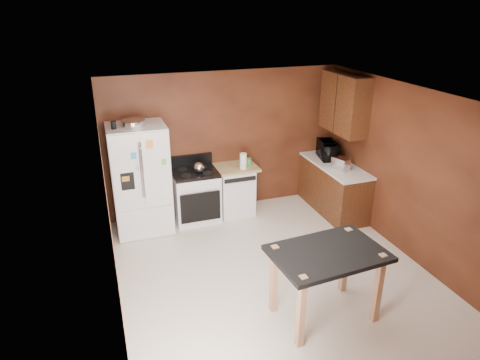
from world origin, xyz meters
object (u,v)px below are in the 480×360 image
dishwasher (235,189)px  island (327,261)px  toaster (341,164)px  kettle (199,168)px  green_canister (248,161)px  pen_cup (114,125)px  microwave (327,150)px  refrigerator (141,179)px  roasting_pan (133,123)px  paper_towel (243,161)px  gas_range (196,195)px

dishwasher → island: size_ratio=0.66×
dishwasher → toaster: bearing=-24.2°
dishwasher → kettle: bearing=-171.2°
green_canister → pen_cup: bearing=-174.9°
microwave → toaster: bearing=-174.1°
microwave → refrigerator: (-3.36, 0.08, -0.14)m
roasting_pan → pen_cup: 0.30m
kettle → roasting_pan: bearing=-179.6°
island → roasting_pan: bearing=122.1°
island → pen_cup: bearing=126.7°
microwave → dishwasher: microwave is taller
kettle → refrigerator: bearing=179.0°
refrigerator → island: size_ratio=1.33×
toaster → microwave: 0.59m
refrigerator → paper_towel: bearing=-2.1°
kettle → dishwasher: bearing=8.8°
green_canister → island: bearing=-92.2°
dishwasher → gas_range: bearing=-178.1°
kettle → island: (0.81, -2.89, -0.21)m
microwave → island: size_ratio=0.38×
paper_towel → refrigerator: (-1.74, 0.07, -0.13)m
kettle → paper_towel: bearing=-3.6°
roasting_pan → paper_towel: (1.77, -0.04, -0.82)m
roasting_pan → microwave: size_ratio=0.71×
green_canister → gas_range: bearing=-177.5°
paper_towel → island: (0.04, -2.84, -0.25)m
gas_range → dishwasher: gas_range is taller
microwave → refrigerator: size_ratio=0.29×
microwave → dishwasher: 1.84m
dishwasher → microwave: bearing=-5.3°
pen_cup → kettle: bearing=3.4°
refrigerator → gas_range: size_ratio=1.64×
microwave → gas_range: 2.52m
kettle → refrigerator: refrigerator is taller
toaster → refrigerator: bearing=149.5°
kettle → microwave: size_ratio=0.34×
microwave → dishwasher: size_ratio=0.59×
gas_range → toaster: bearing=-16.8°
roasting_pan → paper_towel: 1.95m
toaster → kettle: bearing=145.4°
pen_cup → gas_range: bearing=7.2°
roasting_pan → gas_range: 1.67m
roasting_pan → refrigerator: bearing=40.1°
roasting_pan → island: 3.56m
green_canister → dishwasher: green_canister is taller
refrigerator → microwave: bearing=-1.3°
roasting_pan → pen_cup: bearing=-166.6°
microwave → refrigerator: refrigerator is taller
refrigerator → toaster: bearing=-11.3°
pen_cup → kettle: (1.29, 0.08, -0.87)m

